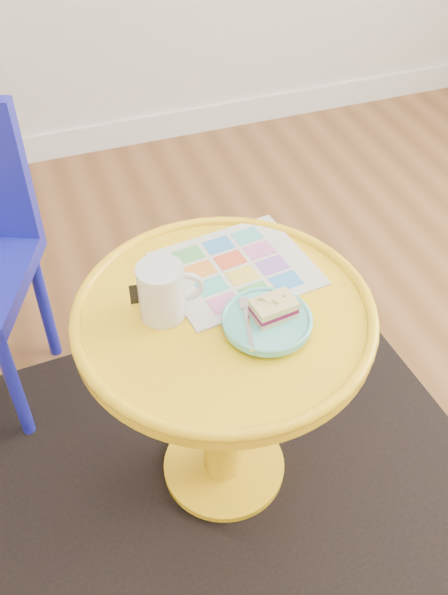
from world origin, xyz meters
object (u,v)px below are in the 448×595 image
object	(u,v)px
side_table	(224,365)
plate	(267,321)
newspaper	(236,269)
mug	(163,290)

from	to	relation	value
side_table	plate	world-z (taller)	plate
side_table	newspaper	distance (m)	0.22
plate	mug	bearing A→B (deg)	149.21
mug	plate	xyz separation A→B (m)	(0.18, -0.11, -0.05)
newspaper	side_table	bearing A→B (deg)	-128.74
side_table	plate	xyz separation A→B (m)	(0.06, -0.07, 0.18)
side_table	mug	size ratio (longest dim) A/B	4.70
side_table	newspaper	bearing A→B (deg)	58.57
side_table	newspaper	xyz separation A→B (m)	(0.07, 0.11, 0.17)
side_table	mug	distance (m)	0.26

